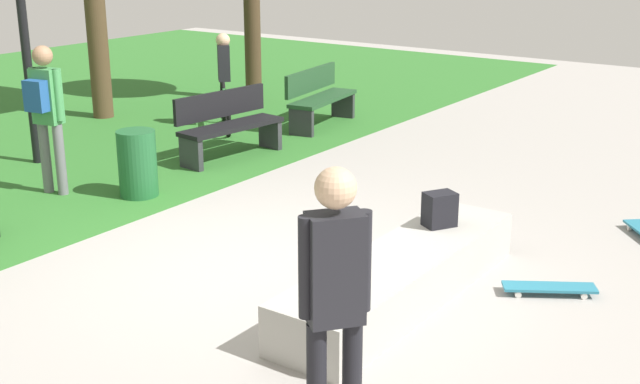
{
  "coord_description": "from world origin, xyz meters",
  "views": [
    {
      "loc": [
        -5.55,
        -4.61,
        3.05
      ],
      "look_at": [
        0.15,
        -0.59,
        0.81
      ],
      "focal_mm": 46.38,
      "sensor_mm": 36.0,
      "label": 1
    }
  ],
  "objects_px": {
    "skater_performing_trick": "(335,291)",
    "cyclist_on_bicycle": "(225,88)",
    "park_bench_far_right": "(228,123)",
    "park_bench_center_lawn": "(319,96)",
    "pedestrian_with_backpack": "(46,106)",
    "concrete_ledge": "(402,277)",
    "backpack_on_ledge": "(440,209)",
    "trash_bin": "(137,164)",
    "skateboard_by_ledge": "(549,288)"
  },
  "relations": [
    {
      "from": "pedestrian_with_backpack",
      "to": "trash_bin",
      "type": "bearing_deg",
      "value": -59.16
    },
    {
      "from": "concrete_ledge",
      "to": "park_bench_far_right",
      "type": "distance_m",
      "value": 5.01
    },
    {
      "from": "trash_bin",
      "to": "park_bench_far_right",
      "type": "bearing_deg",
      "value": 7.99
    },
    {
      "from": "backpack_on_ledge",
      "to": "trash_bin",
      "type": "bearing_deg",
      "value": -58.31
    },
    {
      "from": "cyclist_on_bicycle",
      "to": "park_bench_far_right",
      "type": "bearing_deg",
      "value": -137.2
    },
    {
      "from": "skater_performing_trick",
      "to": "concrete_ledge",
      "type": "bearing_deg",
      "value": 19.33
    },
    {
      "from": "park_bench_center_lawn",
      "to": "pedestrian_with_backpack",
      "type": "bearing_deg",
      "value": 173.54
    },
    {
      "from": "concrete_ledge",
      "to": "park_bench_far_right",
      "type": "height_order",
      "value": "park_bench_far_right"
    },
    {
      "from": "pedestrian_with_backpack",
      "to": "cyclist_on_bicycle",
      "type": "distance_m",
      "value": 3.89
    },
    {
      "from": "pedestrian_with_backpack",
      "to": "skateboard_by_ledge",
      "type": "bearing_deg",
      "value": -83.72
    },
    {
      "from": "backpack_on_ledge",
      "to": "park_bench_center_lawn",
      "type": "xyz_separation_m",
      "value": [
        4.13,
        4.27,
        -0.1
      ]
    },
    {
      "from": "park_bench_far_right",
      "to": "trash_bin",
      "type": "relative_size",
      "value": 2.07
    },
    {
      "from": "trash_bin",
      "to": "pedestrian_with_backpack",
      "type": "distance_m",
      "value": 1.23
    },
    {
      "from": "park_bench_far_right",
      "to": "cyclist_on_bicycle",
      "type": "bearing_deg",
      "value": 42.8
    },
    {
      "from": "skater_performing_trick",
      "to": "cyclist_on_bicycle",
      "type": "bearing_deg",
      "value": 45.64
    },
    {
      "from": "skater_performing_trick",
      "to": "park_bench_center_lawn",
      "type": "xyz_separation_m",
      "value": [
        7.05,
        5.09,
        -0.59
      ]
    },
    {
      "from": "park_bench_center_lawn",
      "to": "cyclist_on_bicycle",
      "type": "xyz_separation_m",
      "value": [
        -0.93,
        1.17,
        0.15
      ]
    },
    {
      "from": "concrete_ledge",
      "to": "trash_bin",
      "type": "distance_m",
      "value": 4.05
    },
    {
      "from": "concrete_ledge",
      "to": "pedestrian_with_backpack",
      "type": "height_order",
      "value": "pedestrian_with_backpack"
    },
    {
      "from": "skateboard_by_ledge",
      "to": "trash_bin",
      "type": "bearing_deg",
      "value": 91.33
    },
    {
      "from": "skater_performing_trick",
      "to": "skateboard_by_ledge",
      "type": "bearing_deg",
      "value": -4.97
    },
    {
      "from": "park_bench_center_lawn",
      "to": "pedestrian_with_backpack",
      "type": "xyz_separation_m",
      "value": [
        -4.74,
        0.54,
        0.59
      ]
    },
    {
      "from": "skateboard_by_ledge",
      "to": "cyclist_on_bicycle",
      "type": "bearing_deg",
      "value": 64.09
    },
    {
      "from": "concrete_ledge",
      "to": "cyclist_on_bicycle",
      "type": "height_order",
      "value": "cyclist_on_bicycle"
    },
    {
      "from": "concrete_ledge",
      "to": "park_bench_center_lawn",
      "type": "relative_size",
      "value": 1.81
    },
    {
      "from": "cyclist_on_bicycle",
      "to": "pedestrian_with_backpack",
      "type": "bearing_deg",
      "value": -170.56
    },
    {
      "from": "skater_performing_trick",
      "to": "trash_bin",
      "type": "relative_size",
      "value": 2.28
    },
    {
      "from": "concrete_ledge",
      "to": "trash_bin",
      "type": "xyz_separation_m",
      "value": [
        0.71,
        3.99,
        0.19
      ]
    },
    {
      "from": "skater_performing_trick",
      "to": "skateboard_by_ledge",
      "type": "relative_size",
      "value": 2.3
    },
    {
      "from": "trash_bin",
      "to": "pedestrian_with_backpack",
      "type": "bearing_deg",
      "value": 120.84
    },
    {
      "from": "park_bench_center_lawn",
      "to": "trash_bin",
      "type": "height_order",
      "value": "park_bench_center_lawn"
    },
    {
      "from": "cyclist_on_bicycle",
      "to": "park_bench_center_lawn",
      "type": "bearing_deg",
      "value": -51.5
    },
    {
      "from": "pedestrian_with_backpack",
      "to": "concrete_ledge",
      "type": "bearing_deg",
      "value": -92.08
    },
    {
      "from": "park_bench_far_right",
      "to": "park_bench_center_lawn",
      "type": "height_order",
      "value": "same"
    },
    {
      "from": "pedestrian_with_backpack",
      "to": "park_bench_center_lawn",
      "type": "bearing_deg",
      "value": -6.46
    },
    {
      "from": "skateboard_by_ledge",
      "to": "skater_performing_trick",
      "type": "bearing_deg",
      "value": 175.03
    },
    {
      "from": "skater_performing_trick",
      "to": "park_bench_center_lawn",
      "type": "distance_m",
      "value": 8.71
    },
    {
      "from": "park_bench_far_right",
      "to": "trash_bin",
      "type": "distance_m",
      "value": 1.95
    },
    {
      "from": "pedestrian_with_backpack",
      "to": "cyclist_on_bicycle",
      "type": "xyz_separation_m",
      "value": [
        3.81,
        0.63,
        -0.43
      ]
    },
    {
      "from": "skateboard_by_ledge",
      "to": "pedestrian_with_backpack",
      "type": "height_order",
      "value": "pedestrian_with_backpack"
    },
    {
      "from": "backpack_on_ledge",
      "to": "skater_performing_trick",
      "type": "distance_m",
      "value": 3.07
    },
    {
      "from": "skater_performing_trick",
      "to": "cyclist_on_bicycle",
      "type": "relative_size",
      "value": 1.19
    },
    {
      "from": "backpack_on_ledge",
      "to": "trash_bin",
      "type": "relative_size",
      "value": 0.4
    },
    {
      "from": "trash_bin",
      "to": "pedestrian_with_backpack",
      "type": "height_order",
      "value": "pedestrian_with_backpack"
    },
    {
      "from": "skateboard_by_ledge",
      "to": "park_bench_center_lawn",
      "type": "xyz_separation_m",
      "value": [
        4.1,
        5.34,
        0.42
      ]
    },
    {
      "from": "pedestrian_with_backpack",
      "to": "cyclist_on_bicycle",
      "type": "bearing_deg",
      "value": 9.44
    },
    {
      "from": "concrete_ledge",
      "to": "trash_bin",
      "type": "relative_size",
      "value": 3.76
    },
    {
      "from": "skater_performing_trick",
      "to": "park_bench_far_right",
      "type": "bearing_deg",
      "value": 46.4
    },
    {
      "from": "park_bench_far_right",
      "to": "pedestrian_with_backpack",
      "type": "height_order",
      "value": "pedestrian_with_backpack"
    },
    {
      "from": "trash_bin",
      "to": "pedestrian_with_backpack",
      "type": "xyz_separation_m",
      "value": [
        -0.53,
        0.89,
        0.67
      ]
    }
  ]
}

